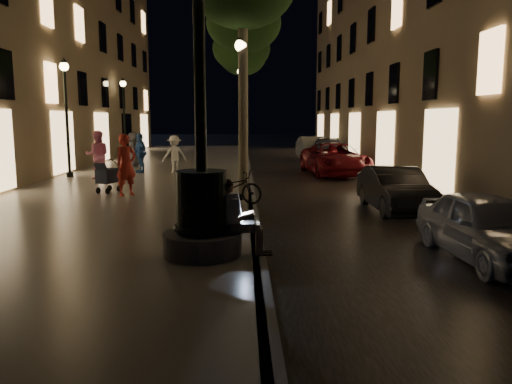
{
  "coord_description": "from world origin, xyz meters",
  "views": [
    {
      "loc": [
        -0.29,
        -6.66,
        2.61
      ],
      "look_at": [
        -0.02,
        3.0,
        1.17
      ],
      "focal_mm": 35.0,
      "sensor_mm": 36.0,
      "label": 1
    }
  ],
  "objects_px": {
    "car_fifth": "(313,148)",
    "pedestrian_white": "(175,154)",
    "car_rear": "(328,151)",
    "car_third": "(335,159)",
    "tree_far": "(243,57)",
    "bicycle": "(233,187)",
    "car_front": "(488,227)",
    "tree_second": "(244,24)",
    "stroller": "(108,176)",
    "lamp_curb_d": "(242,110)",
    "car_second": "(395,190)",
    "seated_man_laptop": "(237,215)",
    "pedestrian_pink": "(98,155)",
    "fountain_lamppost": "(202,198)",
    "lamp_curb_c": "(242,108)",
    "pedestrian_red": "(126,165)",
    "pedestrian_dark": "(133,150)",
    "tree_third": "(241,49)",
    "pedestrian_blue": "(140,153)",
    "lamp_left_b": "(66,102)",
    "lamp_curb_a": "(241,96)",
    "lamp_curb_b": "(242,104)"
  },
  "relations": [
    {
      "from": "seated_man_laptop",
      "to": "pedestrian_pink",
      "type": "relative_size",
      "value": 0.7
    },
    {
      "from": "lamp_curb_a",
      "to": "stroller",
      "type": "height_order",
      "value": "lamp_curb_a"
    },
    {
      "from": "stroller",
      "to": "car_rear",
      "type": "bearing_deg",
      "value": 74.91
    },
    {
      "from": "pedestrian_white",
      "to": "car_front",
      "type": "bearing_deg",
      "value": 100.68
    },
    {
      "from": "stroller",
      "to": "car_rear",
      "type": "xyz_separation_m",
      "value": [
        9.39,
        12.67,
        -0.03
      ]
    },
    {
      "from": "lamp_curb_a",
      "to": "car_third",
      "type": "distance_m",
      "value": 9.63
    },
    {
      "from": "fountain_lamppost",
      "to": "pedestrian_white",
      "type": "distance_m",
      "value": 13.51
    },
    {
      "from": "car_third",
      "to": "pedestrian_white",
      "type": "height_order",
      "value": "pedestrian_white"
    },
    {
      "from": "lamp_curb_d",
      "to": "stroller",
      "type": "xyz_separation_m",
      "value": [
        -4.35,
        -22.44,
        -2.49
      ]
    },
    {
      "from": "bicycle",
      "to": "pedestrian_pink",
      "type": "bearing_deg",
      "value": 67.03
    },
    {
      "from": "car_second",
      "to": "car_fifth",
      "type": "bearing_deg",
      "value": 89.4
    },
    {
      "from": "car_rear",
      "to": "pedestrian_pink",
      "type": "height_order",
      "value": "pedestrian_pink"
    },
    {
      "from": "car_second",
      "to": "bicycle",
      "type": "xyz_separation_m",
      "value": [
        -4.56,
        0.42,
        0.05
      ]
    },
    {
      "from": "car_front",
      "to": "bicycle",
      "type": "distance_m",
      "value": 7.12
    },
    {
      "from": "car_third",
      "to": "car_fifth",
      "type": "xyz_separation_m",
      "value": [
        0.17,
        8.26,
        -0.0
      ]
    },
    {
      "from": "tree_second",
      "to": "lamp_curb_d",
      "type": "bearing_deg",
      "value": 90.32
    },
    {
      "from": "fountain_lamppost",
      "to": "tree_far",
      "type": "xyz_separation_m",
      "value": [
        0.78,
        24.0,
        5.22
      ]
    },
    {
      "from": "car_third",
      "to": "lamp_curb_c",
      "type": "bearing_deg",
      "value": 115.21
    },
    {
      "from": "tree_second",
      "to": "tree_far",
      "type": "height_order",
      "value": "tree_far"
    },
    {
      "from": "car_rear",
      "to": "car_fifth",
      "type": "bearing_deg",
      "value": 109.18
    },
    {
      "from": "lamp_curb_d",
      "to": "stroller",
      "type": "height_order",
      "value": "lamp_curb_d"
    },
    {
      "from": "car_rear",
      "to": "car_third",
      "type": "bearing_deg",
      "value": -91.86
    },
    {
      "from": "tree_third",
      "to": "pedestrian_blue",
      "type": "distance_m",
      "value": 8.13
    },
    {
      "from": "pedestrian_dark",
      "to": "lamp_curb_c",
      "type": "bearing_deg",
      "value": -52.91
    },
    {
      "from": "fountain_lamppost",
      "to": "tree_second",
      "type": "relative_size",
      "value": 0.7
    },
    {
      "from": "pedestrian_red",
      "to": "bicycle",
      "type": "xyz_separation_m",
      "value": [
        3.35,
        -1.51,
        -0.49
      ]
    },
    {
      "from": "car_second",
      "to": "seated_man_laptop",
      "type": "bearing_deg",
      "value": -131.15
    },
    {
      "from": "tree_far",
      "to": "pedestrian_dark",
      "type": "bearing_deg",
      "value": -124.92
    },
    {
      "from": "fountain_lamppost",
      "to": "pedestrian_blue",
      "type": "xyz_separation_m",
      "value": [
        -3.79,
        13.49,
        -0.14
      ]
    },
    {
      "from": "lamp_curb_a",
      "to": "car_rear",
      "type": "distance_m",
      "value": 15.3
    },
    {
      "from": "lamp_curb_c",
      "to": "pedestrian_red",
      "type": "distance_m",
      "value": 15.61
    },
    {
      "from": "tree_third",
      "to": "pedestrian_red",
      "type": "height_order",
      "value": "tree_third"
    },
    {
      "from": "lamp_curb_b",
      "to": "pedestrian_pink",
      "type": "height_order",
      "value": "lamp_curb_b"
    },
    {
      "from": "car_second",
      "to": "tree_far",
      "type": "bearing_deg",
      "value": 102.49
    },
    {
      "from": "lamp_curb_d",
      "to": "car_second",
      "type": "distance_m",
      "value": 25.47
    },
    {
      "from": "lamp_curb_d",
      "to": "bicycle",
      "type": "distance_m",
      "value": 24.69
    },
    {
      "from": "car_front",
      "to": "bicycle",
      "type": "height_order",
      "value": "car_front"
    },
    {
      "from": "seated_man_laptop",
      "to": "pedestrian_blue",
      "type": "height_order",
      "value": "pedestrian_blue"
    },
    {
      "from": "stroller",
      "to": "car_third",
      "type": "xyz_separation_m",
      "value": [
        8.65,
        6.69,
        -0.01
      ]
    },
    {
      "from": "tree_second",
      "to": "car_second",
      "type": "height_order",
      "value": "tree_second"
    },
    {
      "from": "car_fifth",
      "to": "pedestrian_white",
      "type": "distance_m",
      "value": 11.81
    },
    {
      "from": "car_rear",
      "to": "pedestrian_red",
      "type": "height_order",
      "value": "pedestrian_red"
    },
    {
      "from": "car_third",
      "to": "bicycle",
      "type": "distance_m",
      "value": 9.91
    },
    {
      "from": "tree_far",
      "to": "bicycle",
      "type": "relative_size",
      "value": 4.16
    },
    {
      "from": "lamp_left_b",
      "to": "tree_far",
      "type": "bearing_deg",
      "value": 59.11
    },
    {
      "from": "pedestrian_white",
      "to": "pedestrian_dark",
      "type": "relative_size",
      "value": 0.96
    },
    {
      "from": "tree_second",
      "to": "lamp_curb_d",
      "type": "distance_m",
      "value": 18.26
    },
    {
      "from": "fountain_lamppost",
      "to": "pedestrian_pink",
      "type": "relative_size",
      "value": 2.72
    },
    {
      "from": "pedestrian_white",
      "to": "car_third",
      "type": "bearing_deg",
      "value": 168.29
    },
    {
      "from": "lamp_curb_b",
      "to": "bicycle",
      "type": "distance_m",
      "value": 8.93
    }
  ]
}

